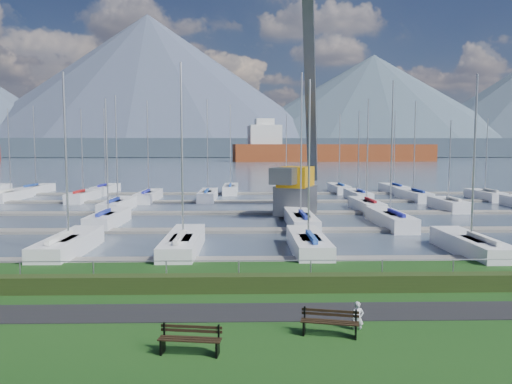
{
  "coord_description": "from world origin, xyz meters",
  "views": [
    {
      "loc": [
        -0.76,
        -20.35,
        5.86
      ],
      "look_at": [
        0.0,
        12.0,
        3.0
      ],
      "focal_mm": 35.0,
      "sensor_mm": 36.0,
      "label": 1
    }
  ],
  "objects_px": {
    "crane": "(299,154)",
    "person": "(358,314)",
    "bench_left": "(190,340)",
    "bench_right": "(330,322)"
  },
  "relations": [
    {
      "from": "crane",
      "to": "person",
      "type": "bearing_deg",
      "value": -70.94
    },
    {
      "from": "person",
      "to": "crane",
      "type": "height_order",
      "value": "crane"
    },
    {
      "from": "bench_right",
      "to": "crane",
      "type": "xyz_separation_m",
      "value": [
        2.35,
        30.24,
        4.91
      ]
    },
    {
      "from": "bench_right",
      "to": "person",
      "type": "relative_size",
      "value": 1.72
    },
    {
      "from": "bench_left",
      "to": "bench_right",
      "type": "relative_size",
      "value": 1.0
    },
    {
      "from": "bench_left",
      "to": "crane",
      "type": "bearing_deg",
      "value": 86.29
    },
    {
      "from": "person",
      "to": "bench_right",
      "type": "bearing_deg",
      "value": -159.1
    },
    {
      "from": "bench_left",
      "to": "person",
      "type": "height_order",
      "value": "person"
    },
    {
      "from": "bench_left",
      "to": "bench_right",
      "type": "bearing_deg",
      "value": 25.21
    },
    {
      "from": "bench_left",
      "to": "bench_right",
      "type": "height_order",
      "value": "same"
    }
  ]
}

